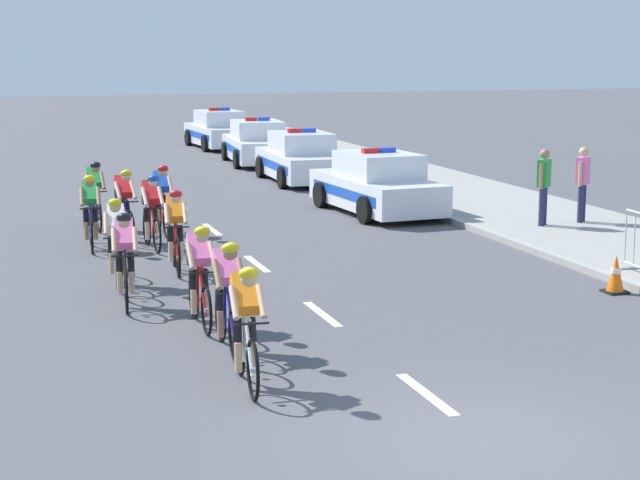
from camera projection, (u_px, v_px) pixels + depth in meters
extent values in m
plane|color=#4C4C51|center=(488.00, 441.00, 11.11)|extent=(160.00, 160.00, 0.00)
cube|color=gray|center=(506.00, 209.00, 26.44)|extent=(4.16, 60.00, 0.12)
cube|color=#9E9E99|center=(431.00, 213.00, 25.85)|extent=(0.16, 60.00, 0.13)
cube|color=white|center=(426.00, 394.00, 12.61)|extent=(0.14, 1.60, 0.01)
cube|color=white|center=(322.00, 314.00, 16.36)|extent=(0.14, 1.60, 0.01)
cube|color=white|center=(257.00, 264.00, 20.11)|extent=(0.14, 1.60, 0.01)
cube|color=white|center=(212.00, 229.00, 23.87)|extent=(0.14, 1.60, 0.01)
cube|color=white|center=(179.00, 204.00, 27.62)|extent=(0.14, 1.60, 0.01)
cube|color=white|center=(155.00, 185.00, 31.37)|extent=(0.14, 1.60, 0.01)
torus|color=black|center=(253.00, 370.00, 12.31)|extent=(0.10, 0.73, 0.72)
cylinder|color=#99999E|center=(253.00, 370.00, 12.31)|extent=(0.06, 0.06, 0.06)
torus|color=black|center=(239.00, 347.00, 13.27)|extent=(0.10, 0.73, 0.72)
cylinder|color=#99999E|center=(239.00, 347.00, 13.27)|extent=(0.06, 0.06, 0.06)
cylinder|color=white|center=(246.00, 315.00, 12.65)|extent=(0.08, 0.55, 0.04)
cylinder|color=white|center=(249.00, 346.00, 12.54)|extent=(0.08, 0.48, 0.63)
cylinder|color=white|center=(244.00, 336.00, 12.89)|extent=(0.04, 0.04, 0.65)
cylinder|color=black|center=(251.00, 324.00, 12.32)|extent=(0.42, 0.06, 0.03)
cube|color=black|center=(243.00, 308.00, 12.83)|extent=(0.12, 0.23, 0.05)
cube|color=orange|center=(245.00, 293.00, 12.68)|extent=(0.32, 0.56, 0.47)
cube|color=black|center=(243.00, 304.00, 12.82)|extent=(0.29, 0.22, 0.18)
cylinder|color=black|center=(252.00, 333.00, 12.85)|extent=(0.13, 0.23, 0.40)
cylinder|color=tan|center=(253.00, 356.00, 12.82)|extent=(0.10, 0.16, 0.36)
cylinder|color=black|center=(237.00, 334.00, 12.81)|extent=(0.12, 0.18, 0.40)
cylinder|color=tan|center=(238.00, 357.00, 12.78)|extent=(0.10, 0.13, 0.36)
cylinder|color=tan|center=(261.00, 301.00, 12.52)|extent=(0.11, 0.41, 0.35)
cylinder|color=tan|center=(234.00, 302.00, 12.44)|extent=(0.11, 0.41, 0.35)
sphere|color=tan|center=(249.00, 279.00, 12.35)|extent=(0.19, 0.19, 0.19)
ellipsoid|color=yellow|center=(249.00, 273.00, 12.33)|extent=(0.25, 0.33, 0.24)
torus|color=black|center=(235.00, 334.00, 13.84)|extent=(0.07, 0.73, 0.72)
cylinder|color=#99999E|center=(235.00, 334.00, 13.84)|extent=(0.06, 0.06, 0.06)
torus|color=black|center=(221.00, 316.00, 14.79)|extent=(0.07, 0.73, 0.72)
cylinder|color=#99999E|center=(221.00, 316.00, 14.79)|extent=(0.06, 0.06, 0.06)
cylinder|color=#1E1E99|center=(227.00, 286.00, 14.17)|extent=(0.06, 0.55, 0.04)
cylinder|color=#1E1E99|center=(230.00, 313.00, 14.06)|extent=(0.06, 0.48, 0.63)
cylinder|color=#1E1E99|center=(225.00, 305.00, 14.42)|extent=(0.04, 0.04, 0.65)
cylinder|color=black|center=(232.00, 293.00, 13.84)|extent=(0.42, 0.04, 0.03)
cube|color=black|center=(225.00, 280.00, 14.36)|extent=(0.11, 0.22, 0.05)
cube|color=pink|center=(226.00, 267.00, 14.20)|extent=(0.30, 0.55, 0.46)
cube|color=black|center=(225.00, 277.00, 14.34)|extent=(0.29, 0.21, 0.18)
cylinder|color=black|center=(232.00, 303.00, 14.38)|extent=(0.12, 0.23, 0.40)
cylinder|color=#9E7051|center=(234.00, 323.00, 14.35)|extent=(0.10, 0.16, 0.36)
cylinder|color=black|center=(219.00, 303.00, 14.33)|extent=(0.12, 0.17, 0.40)
cylinder|color=#9E7051|center=(220.00, 324.00, 14.30)|extent=(0.09, 0.13, 0.36)
cylinder|color=#9E7051|center=(241.00, 273.00, 14.05)|extent=(0.09, 0.40, 0.35)
cylinder|color=#9E7051|center=(217.00, 274.00, 13.96)|extent=(0.09, 0.40, 0.35)
sphere|color=#9E7051|center=(230.00, 253.00, 13.87)|extent=(0.19, 0.19, 0.19)
ellipsoid|color=yellow|center=(230.00, 248.00, 13.85)|extent=(0.24, 0.32, 0.24)
torus|color=black|center=(206.00, 310.00, 15.09)|extent=(0.06, 0.72, 0.72)
cylinder|color=#99999E|center=(206.00, 310.00, 15.09)|extent=(0.06, 0.06, 0.06)
torus|color=black|center=(194.00, 295.00, 16.03)|extent=(0.06, 0.72, 0.72)
cylinder|color=#99999E|center=(194.00, 295.00, 16.03)|extent=(0.06, 0.06, 0.06)
cylinder|color=#B21919|center=(200.00, 266.00, 15.42)|extent=(0.05, 0.55, 0.04)
cylinder|color=#B21919|center=(203.00, 291.00, 15.31)|extent=(0.05, 0.48, 0.63)
cylinder|color=#B21919|center=(198.00, 284.00, 15.66)|extent=(0.04, 0.04, 0.65)
cylinder|color=black|center=(204.00, 273.00, 15.09)|extent=(0.42, 0.04, 0.03)
cube|color=black|center=(197.00, 261.00, 15.60)|extent=(0.10, 0.22, 0.05)
cube|color=pink|center=(199.00, 249.00, 15.44)|extent=(0.29, 0.55, 0.46)
cube|color=black|center=(197.00, 258.00, 15.58)|extent=(0.28, 0.21, 0.18)
cylinder|color=black|center=(205.00, 282.00, 15.62)|extent=(0.11, 0.23, 0.40)
cylinder|color=tan|center=(206.00, 301.00, 15.59)|extent=(0.09, 0.16, 0.36)
cylinder|color=black|center=(192.00, 283.00, 15.57)|extent=(0.11, 0.17, 0.40)
cylinder|color=tan|center=(194.00, 302.00, 15.54)|extent=(0.09, 0.12, 0.36)
cylinder|color=tan|center=(213.00, 255.00, 15.30)|extent=(0.08, 0.40, 0.35)
cylinder|color=tan|center=(190.00, 256.00, 15.21)|extent=(0.08, 0.40, 0.35)
sphere|color=tan|center=(202.00, 236.00, 15.12)|extent=(0.19, 0.19, 0.19)
ellipsoid|color=yellow|center=(202.00, 231.00, 15.10)|extent=(0.24, 0.32, 0.24)
torus|color=black|center=(126.00, 291.00, 16.29)|extent=(0.12, 0.72, 0.72)
cylinder|color=#99999E|center=(126.00, 291.00, 16.29)|extent=(0.07, 0.07, 0.06)
torus|color=black|center=(125.00, 277.00, 17.25)|extent=(0.12, 0.72, 0.72)
cylinder|color=#99999E|center=(125.00, 277.00, 17.25)|extent=(0.07, 0.07, 0.06)
cylinder|color=black|center=(125.00, 250.00, 16.62)|extent=(0.10, 0.55, 0.04)
cylinder|color=black|center=(126.00, 273.00, 16.51)|extent=(0.09, 0.48, 0.63)
cylinder|color=black|center=(125.00, 267.00, 16.87)|extent=(0.04, 0.04, 0.65)
cylinder|color=black|center=(125.00, 256.00, 16.29)|extent=(0.42, 0.07, 0.03)
cube|color=black|center=(124.00, 245.00, 16.81)|extent=(0.12, 0.23, 0.05)
cube|color=pink|center=(124.00, 234.00, 16.65)|extent=(0.34, 0.57, 0.46)
cube|color=black|center=(124.00, 243.00, 16.79)|extent=(0.30, 0.23, 0.18)
cylinder|color=black|center=(131.00, 265.00, 16.82)|extent=(0.13, 0.23, 0.40)
cylinder|color=tan|center=(132.00, 283.00, 16.79)|extent=(0.11, 0.16, 0.36)
cylinder|color=black|center=(119.00, 266.00, 16.79)|extent=(0.13, 0.18, 0.40)
cylinder|color=tan|center=(120.00, 283.00, 16.76)|extent=(0.10, 0.13, 0.36)
cylinder|color=tan|center=(135.00, 239.00, 16.49)|extent=(0.12, 0.41, 0.35)
cylinder|color=tan|center=(114.00, 240.00, 16.43)|extent=(0.12, 0.41, 0.35)
sphere|color=tan|center=(124.00, 222.00, 16.32)|extent=(0.19, 0.19, 0.19)
ellipsoid|color=black|center=(124.00, 218.00, 16.30)|extent=(0.26, 0.34, 0.24)
torus|color=black|center=(117.00, 270.00, 17.80)|extent=(0.13, 0.72, 0.72)
cylinder|color=#99999E|center=(117.00, 270.00, 17.80)|extent=(0.07, 0.07, 0.06)
torus|color=black|center=(117.00, 258.00, 18.77)|extent=(0.13, 0.72, 0.72)
cylinder|color=#99999E|center=(117.00, 258.00, 18.77)|extent=(0.07, 0.07, 0.06)
cylinder|color=#1E1E99|center=(116.00, 233.00, 18.14)|extent=(0.10, 0.55, 0.04)
cylinder|color=#1E1E99|center=(117.00, 254.00, 18.03)|extent=(0.10, 0.48, 0.63)
cylinder|color=#1E1E99|center=(117.00, 249.00, 18.39)|extent=(0.04, 0.04, 0.65)
cylinder|color=black|center=(116.00, 238.00, 17.80)|extent=(0.42, 0.08, 0.03)
cube|color=black|center=(116.00, 229.00, 18.33)|extent=(0.13, 0.23, 0.05)
cube|color=white|center=(115.00, 218.00, 18.17)|extent=(0.34, 0.57, 0.47)
cube|color=black|center=(116.00, 227.00, 18.31)|extent=(0.30, 0.23, 0.18)
cylinder|color=black|center=(122.00, 247.00, 18.34)|extent=(0.14, 0.23, 0.40)
cylinder|color=tan|center=(122.00, 263.00, 18.31)|extent=(0.11, 0.16, 0.36)
cylinder|color=black|center=(111.00, 247.00, 18.31)|extent=(0.13, 0.18, 0.40)
cylinder|color=tan|center=(112.00, 264.00, 18.27)|extent=(0.10, 0.13, 0.36)
cylinder|color=tan|center=(125.00, 223.00, 18.00)|extent=(0.12, 0.41, 0.35)
cylinder|color=tan|center=(106.00, 224.00, 17.94)|extent=(0.12, 0.41, 0.35)
sphere|color=tan|center=(115.00, 207.00, 17.84)|extent=(0.19, 0.19, 0.19)
ellipsoid|color=yellow|center=(115.00, 203.00, 17.82)|extent=(0.27, 0.34, 0.24)
torus|color=black|center=(178.00, 257.00, 18.85)|extent=(0.12, 0.72, 0.72)
cylinder|color=#99999E|center=(178.00, 257.00, 18.85)|extent=(0.07, 0.07, 0.06)
torus|color=black|center=(174.00, 247.00, 19.81)|extent=(0.12, 0.72, 0.72)
cylinder|color=#99999E|center=(174.00, 247.00, 19.81)|extent=(0.07, 0.07, 0.06)
cylinder|color=#B21919|center=(175.00, 223.00, 19.19)|extent=(0.09, 0.55, 0.04)
cylinder|color=#B21919|center=(177.00, 243.00, 19.08)|extent=(0.09, 0.48, 0.63)
cylinder|color=#B21919|center=(175.00, 238.00, 19.43)|extent=(0.04, 0.04, 0.65)
cylinder|color=black|center=(177.00, 227.00, 18.85)|extent=(0.42, 0.07, 0.03)
cube|color=black|center=(174.00, 219.00, 19.37)|extent=(0.12, 0.23, 0.05)
cube|color=orange|center=(175.00, 209.00, 19.22)|extent=(0.33, 0.56, 0.47)
cube|color=black|center=(174.00, 217.00, 19.36)|extent=(0.30, 0.23, 0.18)
cylinder|color=black|center=(180.00, 236.00, 19.39)|extent=(0.13, 0.23, 0.40)
cylinder|color=beige|center=(181.00, 251.00, 19.36)|extent=(0.10, 0.16, 0.36)
cylinder|color=black|center=(170.00, 236.00, 19.35)|extent=(0.13, 0.18, 0.40)
cylinder|color=beige|center=(171.00, 252.00, 19.32)|extent=(0.10, 0.13, 0.36)
cylinder|color=beige|center=(185.00, 213.00, 19.05)|extent=(0.12, 0.41, 0.35)
cylinder|color=beige|center=(167.00, 214.00, 18.99)|extent=(0.12, 0.41, 0.35)
sphere|color=beige|center=(176.00, 198.00, 18.89)|extent=(0.19, 0.19, 0.19)
ellipsoid|color=red|center=(176.00, 194.00, 18.86)|extent=(0.26, 0.34, 0.24)
torus|color=black|center=(92.00, 236.00, 21.00)|extent=(0.10, 0.73, 0.72)
cylinder|color=#99999E|center=(92.00, 236.00, 21.00)|extent=(0.06, 0.06, 0.06)
torus|color=black|center=(91.00, 227.00, 21.96)|extent=(0.10, 0.73, 0.72)
cylinder|color=#99999E|center=(91.00, 227.00, 21.96)|extent=(0.06, 0.06, 0.06)
cylinder|color=#1E1E99|center=(90.00, 205.00, 21.34)|extent=(0.08, 0.55, 0.04)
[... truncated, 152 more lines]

